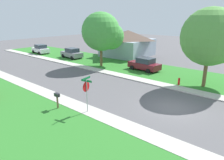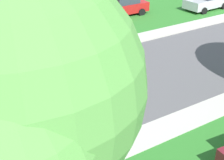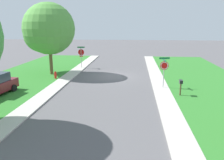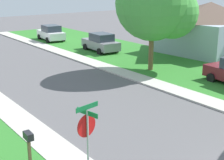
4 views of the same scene
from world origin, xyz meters
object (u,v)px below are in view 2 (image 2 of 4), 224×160
(car_silver_kerbside_mid, at_px, (207,0))
(car_red_near_corner, at_px, (123,6))
(mailbox, at_px, (62,34))
(stop_sign_far_corner, at_px, (35,31))
(tree_sidewalk_mid, at_px, (15,101))

(car_silver_kerbside_mid, distance_m, car_red_near_corner, 7.73)
(car_red_near_corner, bearing_deg, mailbox, -62.54)
(car_silver_kerbside_mid, xyz_separation_m, car_red_near_corner, (-2.52, -7.31, 0.00))
(stop_sign_far_corner, bearing_deg, tree_sidewalk_mid, -21.78)
(stop_sign_far_corner, xyz_separation_m, car_silver_kerbside_mid, (-2.44, 16.96, -1.01))
(car_silver_kerbside_mid, height_order, tree_sidewalk_mid, tree_sidewalk_mid)
(mailbox, bearing_deg, car_red_near_corner, 117.46)
(car_silver_kerbside_mid, bearing_deg, car_red_near_corner, -109.01)
(stop_sign_far_corner, xyz_separation_m, tree_sidewalk_mid, (12.14, -4.85, 2.99))
(stop_sign_far_corner, relative_size, car_silver_kerbside_mid, 0.63)
(stop_sign_far_corner, height_order, car_silver_kerbside_mid, stop_sign_far_corner)
(car_silver_kerbside_mid, relative_size, tree_sidewalk_mid, 0.56)
(stop_sign_far_corner, bearing_deg, car_red_near_corner, 117.17)
(car_silver_kerbside_mid, bearing_deg, stop_sign_far_corner, -81.82)
(car_silver_kerbside_mid, distance_m, tree_sidewalk_mid, 26.54)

